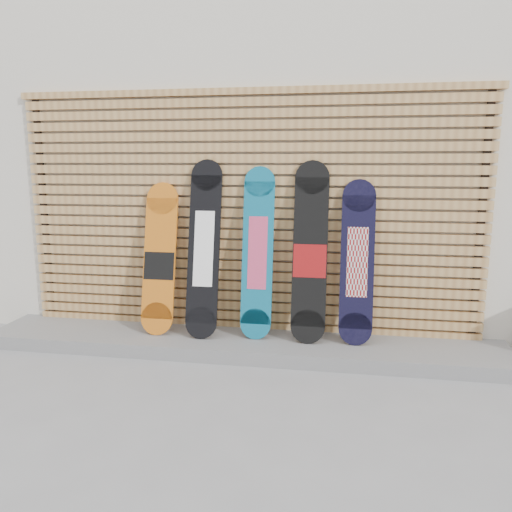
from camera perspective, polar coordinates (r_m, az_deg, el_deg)
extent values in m
plane|color=gray|center=(3.91, -1.49, -14.42)|extent=(80.00, 80.00, 0.00)
cube|color=beige|center=(6.98, 8.20, 11.75)|extent=(12.00, 5.00, 3.60)
cube|color=slate|center=(4.53, -1.72, -9.99)|extent=(4.60, 0.70, 0.12)
cube|color=#AF7F48|center=(4.77, -1.04, -7.91)|extent=(4.20, 0.05, 0.08)
cube|color=#AF7F48|center=(4.74, -1.04, -6.80)|extent=(4.20, 0.05, 0.08)
cube|color=#AF7F48|center=(4.71, -1.04, -5.67)|extent=(4.20, 0.05, 0.07)
cube|color=#AF7F48|center=(4.68, -1.05, -4.53)|extent=(4.20, 0.05, 0.07)
cube|color=#AF7F48|center=(4.66, -1.05, -3.38)|extent=(4.20, 0.05, 0.07)
cube|color=#AF7F48|center=(4.64, -1.06, -2.22)|extent=(4.20, 0.05, 0.07)
cube|color=#AF7F48|center=(4.62, -1.06, -1.05)|extent=(4.20, 0.05, 0.07)
cube|color=#AF7F48|center=(4.60, -1.06, 0.14)|extent=(4.20, 0.05, 0.07)
cube|color=#AF7F48|center=(4.58, -1.07, 1.33)|extent=(4.20, 0.05, 0.07)
cube|color=#AF7F48|center=(4.57, -1.07, 2.53)|extent=(4.20, 0.05, 0.08)
cube|color=#AF7F48|center=(4.55, -1.08, 3.74)|extent=(4.20, 0.05, 0.08)
cube|color=#AF7F48|center=(4.54, -1.08, 4.96)|extent=(4.20, 0.05, 0.08)
cube|color=#AF7F48|center=(4.53, -1.09, 6.17)|extent=(4.20, 0.05, 0.08)
cube|color=#AF7F48|center=(4.53, -1.09, 7.40)|extent=(4.20, 0.05, 0.08)
cube|color=#AF7F48|center=(4.52, -1.09, 8.63)|extent=(4.20, 0.05, 0.08)
cube|color=#AF7F48|center=(4.52, -1.10, 9.85)|extent=(4.20, 0.05, 0.08)
cube|color=#AF7F48|center=(4.52, -1.10, 11.08)|extent=(4.20, 0.05, 0.08)
cube|color=#AF7F48|center=(4.52, -1.11, 12.31)|extent=(4.20, 0.05, 0.08)
cube|color=#AF7F48|center=(4.53, -1.11, 13.54)|extent=(4.20, 0.05, 0.08)
cube|color=#AF7F48|center=(4.53, -1.12, 14.77)|extent=(4.20, 0.05, 0.08)
cube|color=#AF7F48|center=(4.54, -1.12, 15.99)|extent=(4.20, 0.05, 0.08)
cube|color=#AF7F48|center=(4.55, -1.13, 17.20)|extent=(4.20, 0.05, 0.08)
cube|color=black|center=(5.33, -22.96, 4.01)|extent=(0.06, 0.04, 2.23)
cube|color=black|center=(4.65, 24.28, 3.07)|extent=(0.06, 0.04, 2.23)
cube|color=#AF7F48|center=(4.56, -1.13, 18.32)|extent=(4.26, 0.07, 0.06)
cube|color=#CD6815|center=(4.62, -10.95, -0.26)|extent=(0.30, 0.28, 1.07)
cylinder|color=#CD6815|center=(4.63, -11.27, -7.04)|extent=(0.30, 0.09, 0.29)
cylinder|color=#CD6815|center=(4.67, -10.63, 6.47)|extent=(0.30, 0.09, 0.29)
cube|color=black|center=(4.62, -10.99, -1.12)|extent=(0.28, 0.08, 0.25)
cube|color=black|center=(4.45, -5.96, 0.84)|extent=(0.29, 0.31, 1.29)
cylinder|color=black|center=(4.47, -6.31, -7.60)|extent=(0.29, 0.09, 0.28)
cylinder|color=black|center=(4.53, -5.62, 9.16)|extent=(0.29, 0.09, 0.28)
cube|color=white|center=(4.45, -5.96, 0.84)|extent=(0.18, 0.18, 0.66)
cube|color=#0D6283|center=(4.39, 0.19, 0.36)|extent=(0.27, 0.25, 1.24)
cylinder|color=#0D6283|center=(4.44, -0.06, -7.76)|extent=(0.27, 0.07, 0.27)
cylinder|color=#0D6283|center=(4.44, 0.44, 8.48)|extent=(0.27, 0.07, 0.27)
cube|color=#E4507A|center=(4.39, 0.19, 0.36)|extent=(0.17, 0.14, 0.64)
cube|color=black|center=(4.32, 6.20, 0.48)|extent=(0.30, 0.28, 1.27)
cylinder|color=black|center=(4.35, 5.93, -8.02)|extent=(0.30, 0.08, 0.30)
cylinder|color=black|center=(4.39, 6.47, 8.92)|extent=(0.30, 0.08, 0.30)
cube|color=maroon|center=(4.32, 6.16, -0.57)|extent=(0.28, 0.08, 0.28)
cube|color=black|center=(4.35, 11.50, -0.69)|extent=(0.28, 0.25, 1.12)
cylinder|color=black|center=(4.38, 11.27, -8.16)|extent=(0.28, 0.08, 0.28)
cylinder|color=black|center=(4.39, 11.72, 6.77)|extent=(0.28, 0.08, 0.28)
cube|color=silver|center=(4.35, 11.50, -0.69)|extent=(0.18, 0.15, 0.59)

